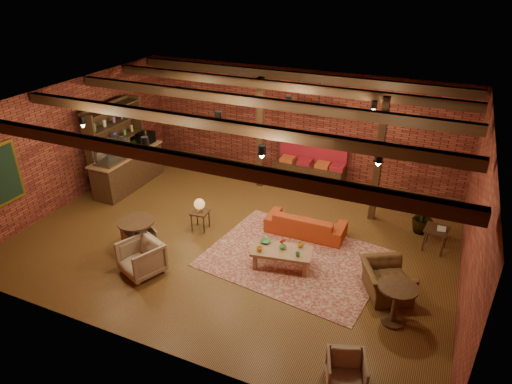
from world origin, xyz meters
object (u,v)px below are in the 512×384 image
at_px(side_table_lamp, 200,206).
at_px(armchair_far, 346,370).
at_px(coffee_table, 281,252).
at_px(plant_tall, 429,184).
at_px(round_table_left, 137,232).
at_px(armchair_a, 140,239).
at_px(armchair_b, 141,257).
at_px(round_table_right, 396,299).
at_px(sofa, 306,224).
at_px(armchair_right, 386,276).
at_px(side_table_book, 437,230).

height_order(side_table_lamp, armchair_far, side_table_lamp).
bearing_deg(coffee_table, plant_tall, 46.03).
relative_size(round_table_left, armchair_a, 1.27).
height_order(armchair_b, round_table_right, round_table_right).
distance_m(sofa, armchair_far, 4.46).
height_order(round_table_left, armchair_right, armchair_right).
relative_size(side_table_lamp, armchair_b, 1.04).
bearing_deg(side_table_book, armchair_far, -101.71).
height_order(round_table_right, armchair_far, round_table_right).
height_order(armchair_b, armchair_far, armchair_b).
bearing_deg(side_table_lamp, side_table_book, 14.63).
bearing_deg(sofa, armchair_a, 34.75).
xyz_separation_m(sofa, coffee_table, (-0.05, -1.50, 0.11)).
xyz_separation_m(sofa, armchair_far, (1.99, -3.99, 0.03)).
relative_size(sofa, armchair_b, 2.37).
height_order(side_table_lamp, round_table_right, side_table_lamp).
height_order(side_table_lamp, armchair_a, side_table_lamp).
bearing_deg(round_table_right, armchair_a, -179.92).
bearing_deg(plant_tall, armchair_a, -148.83).
height_order(coffee_table, armchair_right, armchair_right).
relative_size(armchair_b, armchair_right, 0.80).
xyz_separation_m(armchair_b, armchair_right, (4.85, 1.39, 0.03)).
xyz_separation_m(coffee_table, armchair_right, (2.21, 0.00, 0.05)).
bearing_deg(armchair_right, armchair_b, 78.27).
distance_m(armchair_far, plant_tall, 5.34).
height_order(side_table_lamp, armchair_right, armchair_right).
height_order(side_table_lamp, side_table_book, side_table_lamp).
xyz_separation_m(armchair_a, plant_tall, (5.77, 3.49, 0.98)).
xyz_separation_m(armchair_a, round_table_right, (5.65, 0.01, 0.22)).
distance_m(round_table_left, armchair_right, 5.43).
bearing_deg(armchair_right, armchair_far, 148.25).
bearing_deg(side_table_lamp, plant_tall, 22.45).
height_order(armchair_a, armchair_b, armchair_b).
bearing_deg(armchair_right, side_table_lamp, 54.24).
distance_m(round_table_left, round_table_right, 5.65).
xyz_separation_m(coffee_table, side_table_lamp, (-2.39, 0.65, 0.25)).
bearing_deg(plant_tall, side_table_book, -62.41).
distance_m(side_table_lamp, armchair_far, 5.44).
relative_size(coffee_table, round_table_left, 1.64).
xyz_separation_m(armchair_right, side_table_book, (0.77, 2.05, 0.08)).
height_order(sofa, side_table_book, side_table_book).
distance_m(armchair_a, armchair_b, 0.81).
bearing_deg(round_table_right, side_table_lamp, 163.94).
xyz_separation_m(coffee_table, round_table_left, (-3.15, -0.82, 0.18)).
distance_m(side_table_lamp, armchair_a, 1.63).
distance_m(sofa, round_table_right, 3.35).
height_order(side_table_book, round_table_right, round_table_right).
relative_size(coffee_table, armchair_b, 1.70).
distance_m(sofa, armchair_b, 3.95).
bearing_deg(armchair_right, armchair_a, 70.43).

